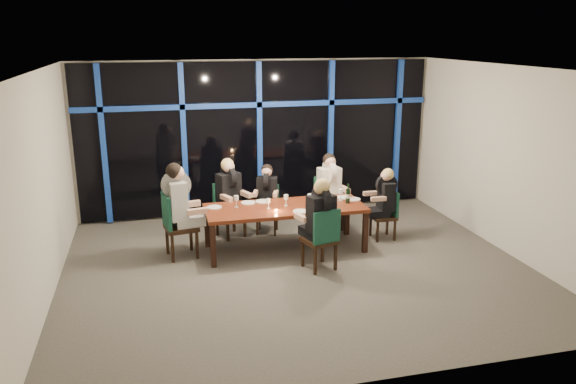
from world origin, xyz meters
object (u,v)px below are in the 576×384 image
Objects in this scene: chair_near_mid at (322,236)px; water_pitcher at (327,201)px; chair_far_right at (328,200)px; chair_far_left at (228,206)px; chair_end_left at (175,222)px; diner_end_left at (179,196)px; chair_end_right at (387,212)px; chair_far_mid at (267,206)px; wine_bottle at (348,196)px; dining_table at (285,210)px; diner_far_mid at (267,189)px; diner_far_right at (330,181)px; diner_end_right at (384,193)px; diner_far_left at (230,187)px; diner_near_mid at (320,210)px.

water_pitcher is (0.32, 0.79, 0.30)m from chair_near_mid.
chair_far_left is at bearing 170.90° from chair_far_right.
chair_end_left is at bearing -163.48° from chair_far_left.
chair_end_right is at bearing -99.99° from diner_end_left.
wine_bottle is (1.16, -1.01, 0.40)m from chair_far_mid.
diner_far_mid is (-0.12, 0.88, 0.14)m from dining_table.
diner_far_right reaches higher than chair_far_mid.
diner_far_mid is 1.31m from water_pitcher.
dining_table is at bearing -147.02° from chair_far_right.
diner_end_right is 1.15m from water_pitcher.
diner_far_mid reaches higher than dining_table.
diner_near_mid reaches higher than diner_far_left.
chair_near_mid is 0.95× the size of diner_end_left.
diner_far_right is 0.91× the size of diner_end_left.
diner_end_left is (0.09, 0.02, 0.42)m from chair_end_left.
diner_near_mid is at bearing -56.34° from diner_end_right.
diner_far_right reaches higher than wine_bottle.
diner_end_left is at bearing -90.00° from chair_end_left.
diner_end_right reaches higher than diner_far_mid.
diner_far_left reaches higher than water_pitcher.
dining_table is at bearing 176.47° from wine_bottle.
diner_far_mid is (1.65, 0.78, 0.23)m from chair_end_left.
diner_end_left is at bearing -42.03° from diner_near_mid.
diner_far_right is (1.81, -0.05, 0.00)m from diner_far_left.
diner_far_right is 1.12× the size of diner_end_right.
chair_far_mid is 0.88× the size of chair_near_mid.
diner_far_mid reaches higher than wine_bottle.
dining_table is 7.80× the size of wine_bottle.
chair_far_right is 1.01× the size of diner_near_mid.
chair_end_right is 1.85m from chair_near_mid.
diner_far_mid is at bearing -73.72° from diner_end_left.
chair_far_right is (1.11, -0.07, 0.06)m from chair_far_mid.
diner_end_right is at bearing -161.89° from diner_near_mid.
chair_far_mid is 2.57× the size of wine_bottle.
diner_far_left is (0.99, 0.74, 0.32)m from chair_end_left.
wine_bottle is (1.84, -0.91, -0.04)m from diner_far_left.
diner_far_left is at bearing -60.68° from diner_end_left.
wine_bottle is (1.88, -0.99, 0.34)m from chair_far_left.
diner_near_mid is at bearing -126.10° from diner_end_left.
chair_end_left is 2.46m from water_pitcher.
diner_near_mid is at bearing -81.46° from diner_far_left.
chair_end_left reaches higher than water_pitcher.
dining_table is 1.72m from diner_end_left.
dining_table is at bearing 161.28° from water_pitcher.
chair_far_mid is 1.87m from diner_end_left.
chair_far_left is at bearing 139.25° from water_pitcher.
diner_near_mid is (1.14, -1.80, 0.40)m from chair_far_left.
chair_end_left reaches higher than dining_table.
diner_far_mid is at bearing 97.72° from dining_table.
dining_table is at bearing -85.95° from chair_near_mid.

